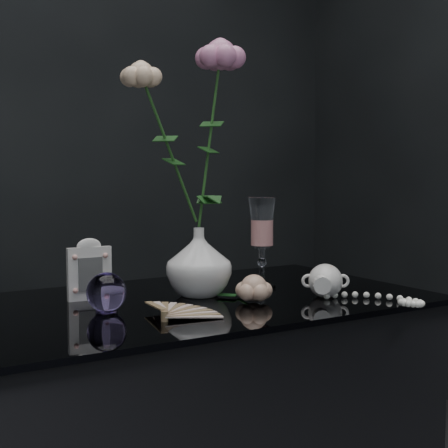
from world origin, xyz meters
TOP-DOWN VIEW (x-y plane):
  - vase at (0.06, 0.07)m, footprint 0.17×0.17m
  - wine_glass at (0.23, 0.08)m, footprint 0.07×0.07m
  - picture_frame at (-0.16, 0.16)m, footprint 0.10×0.08m
  - paperweight at (-0.18, 0.02)m, footprint 0.08×0.08m
  - paper_fan at (-0.12, -0.10)m, footprint 0.23×0.19m
  - loose_rose at (0.12, -0.05)m, footprint 0.18×0.20m
  - pearl_jar at (0.28, -0.08)m, footprint 0.35×0.36m
  - roses at (0.04, 0.07)m, footprint 0.27×0.11m

SIDE VIEW (x-z plane):
  - paper_fan at x=-0.12m, z-range 0.76..0.78m
  - loose_rose at x=0.12m, z-range 0.76..0.82m
  - pearl_jar at x=0.28m, z-range 0.76..0.84m
  - paperweight at x=-0.18m, z-range 0.76..0.84m
  - picture_frame at x=-0.16m, z-range 0.76..0.89m
  - vase at x=0.06m, z-range 0.76..0.91m
  - wine_glass at x=0.23m, z-range 0.76..0.97m
  - roses at x=0.04m, z-range 0.89..1.35m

